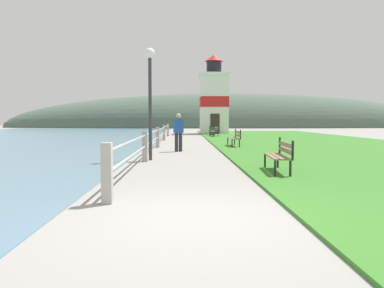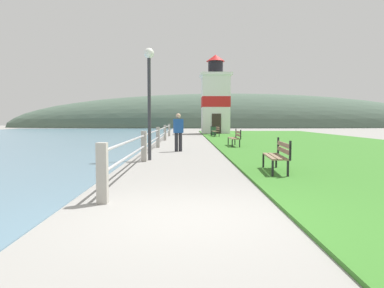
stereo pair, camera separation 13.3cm
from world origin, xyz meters
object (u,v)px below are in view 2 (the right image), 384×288
(person_strolling, at_px, (178,131))
(lamp_post, at_px, (149,83))
(park_bench_midway, at_px, (235,137))
(trash_bin, at_px, (213,131))
(lighthouse, at_px, (215,100))
(park_bench_near, at_px, (278,154))
(park_bench_far, at_px, (216,130))

(person_strolling, distance_m, lamp_post, 4.12)
(park_bench_midway, bearing_deg, lamp_post, 57.65)
(trash_bin, bearing_deg, park_bench_midway, -89.19)
(park_bench_midway, xyz_separation_m, person_strolling, (-2.92, -2.53, 0.39))
(lighthouse, relative_size, person_strolling, 4.58)
(lamp_post, bearing_deg, park_bench_midway, 57.60)
(park_bench_near, height_order, person_strolling, person_strolling)
(park_bench_near, distance_m, lighthouse, 28.01)
(park_bench_near, relative_size, trash_bin, 2.12)
(park_bench_near, distance_m, lamp_post, 5.55)
(park_bench_far, xyz_separation_m, person_strolling, (-2.83, -13.72, 0.40))
(trash_bin, relative_size, lamp_post, 0.21)
(park_bench_midway, relative_size, lighthouse, 0.23)
(park_bench_near, height_order, lighthouse, lighthouse)
(park_bench_midway, bearing_deg, trash_bin, -89.15)
(park_bench_midway, height_order, lighthouse, lighthouse)
(park_bench_near, bearing_deg, lighthouse, -86.91)
(park_bench_midway, distance_m, trash_bin, 13.23)
(lighthouse, bearing_deg, park_bench_midway, -91.19)
(park_bench_near, bearing_deg, person_strolling, -64.02)
(trash_bin, bearing_deg, park_bench_far, -87.46)
(park_bench_near, relative_size, person_strolling, 1.03)
(park_bench_midway, xyz_separation_m, trash_bin, (-0.19, 13.23, -0.12))
(park_bench_far, distance_m, lighthouse, 7.71)
(park_bench_far, distance_m, lamp_post, 17.85)
(person_strolling, relative_size, lamp_post, 0.44)
(lighthouse, distance_m, lamp_post, 24.82)
(park_bench_far, xyz_separation_m, lighthouse, (0.48, 7.14, 2.87))
(lighthouse, height_order, person_strolling, lighthouse)
(park_bench_near, relative_size, park_bench_far, 1.07)
(park_bench_near, distance_m, park_bench_midway, 9.54)
(lighthouse, height_order, lamp_post, lighthouse)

